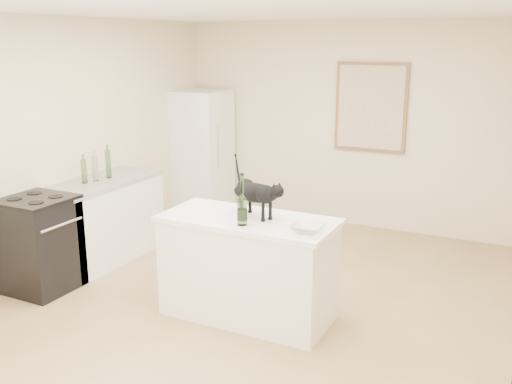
{
  "coord_description": "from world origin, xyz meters",
  "views": [
    {
      "loc": [
        2.25,
        -4.32,
        2.35
      ],
      "look_at": [
        0.15,
        -0.15,
        1.12
      ],
      "focal_mm": 40.4,
      "sensor_mm": 36.0,
      "label": 1
    }
  ],
  "objects_px": {
    "stove": "(40,245)",
    "wine_bottle": "(242,203)",
    "fridge": "(202,153)",
    "black_cat": "(256,195)",
    "glass_bowl": "(307,229)"
  },
  "relations": [
    {
      "from": "glass_bowl",
      "to": "stove",
      "type": "bearing_deg",
      "value": -174.43
    },
    {
      "from": "black_cat",
      "to": "wine_bottle",
      "type": "bearing_deg",
      "value": -64.84
    },
    {
      "from": "stove",
      "to": "wine_bottle",
      "type": "distance_m",
      "value": 2.2
    },
    {
      "from": "black_cat",
      "to": "stove",
      "type": "bearing_deg",
      "value": -144.18
    },
    {
      "from": "wine_bottle",
      "to": "glass_bowl",
      "type": "relative_size",
      "value": 1.45
    },
    {
      "from": "fridge",
      "to": "black_cat",
      "type": "height_order",
      "value": "fridge"
    },
    {
      "from": "stove",
      "to": "fridge",
      "type": "relative_size",
      "value": 0.53
    },
    {
      "from": "stove",
      "to": "wine_bottle",
      "type": "xyz_separation_m",
      "value": [
        2.1,
        0.2,
        0.64
      ]
    },
    {
      "from": "stove",
      "to": "glass_bowl",
      "type": "relative_size",
      "value": 3.45
    },
    {
      "from": "fridge",
      "to": "black_cat",
      "type": "relative_size",
      "value": 3.18
    },
    {
      "from": "black_cat",
      "to": "wine_bottle",
      "type": "height_order",
      "value": "wine_bottle"
    },
    {
      "from": "wine_bottle",
      "to": "black_cat",
      "type": "bearing_deg",
      "value": 91.76
    },
    {
      "from": "stove",
      "to": "black_cat",
      "type": "xyz_separation_m",
      "value": [
        2.09,
        0.46,
        0.64
      ]
    },
    {
      "from": "fridge",
      "to": "black_cat",
      "type": "bearing_deg",
      "value": -49.97
    },
    {
      "from": "wine_bottle",
      "to": "glass_bowl",
      "type": "xyz_separation_m",
      "value": [
        0.55,
        0.05,
        -0.16
      ]
    }
  ]
}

